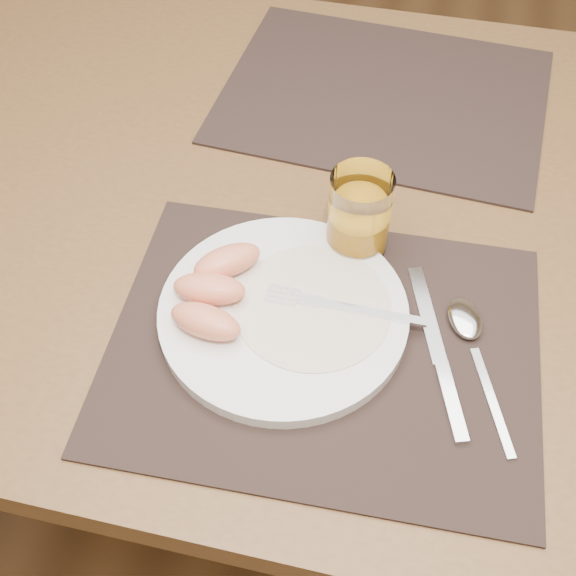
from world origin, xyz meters
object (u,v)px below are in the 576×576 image
Objects in this scene: table at (336,244)px; knife at (441,363)px; juice_glass at (359,218)px; placemat_far at (384,96)px; spoon at (469,330)px; plate at (283,313)px; placemat_near at (324,345)px; fork at (331,305)px.

table is 6.56× the size of knife.
placemat_far is at bearing 91.68° from juice_glass.
spoon is (0.15, -0.39, 0.01)m from placemat_far.
spoon is at bearing 6.81° from plate.
placemat_near is at bearing -26.76° from plate.
juice_glass reaches higher than knife.
placemat_near is at bearing -89.14° from fork.
juice_glass is (0.01, -0.30, 0.05)m from placemat_far.
fork is 1.63× the size of juice_glass.
fork is at bearing -176.64° from spoon.
knife is at bearing -7.67° from plate.
fork reaches higher than plate.
table is 0.21m from fork.
knife is at bearing -56.30° from table.
knife is 0.05m from spoon.
fork is 0.93× the size of spoon.
plate is 0.17m from knife.
knife is (0.12, -0.44, 0.00)m from placemat_far.
fork is at bearing 162.83° from knife.
placemat_far is (0.00, 0.44, 0.00)m from placemat_near.
spoon is (0.17, -0.17, 0.09)m from table.
placemat_far is at bearing 83.78° from table.
placemat_far is at bearing 105.50° from knife.
placemat_near is 2.41× the size of spoon.
placemat_near is at bearing -179.12° from knife.
fork is 0.15m from spoon.
placemat_far is 0.30m from juice_glass.
juice_glass is (0.01, 0.10, 0.03)m from fork.
fork is at bearing 90.86° from placemat_near.
plate is 0.20m from spoon.
placemat_near is 2.11× the size of knife.
table is 7.49× the size of spoon.
juice_glass is (-0.14, 0.10, 0.04)m from spoon.
juice_glass reaches higher than spoon.
placemat_far is 2.58× the size of fork.
placemat_near is 0.44m from placemat_far.
plate is at bearing -97.00° from placemat_far.
fork reaches higher than placemat_near.
table is at bearing 134.87° from spoon.
plate reaches higher than spoon.
juice_glass reaches higher than placemat_near.
knife is (0.12, -0.04, -0.02)m from fork.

